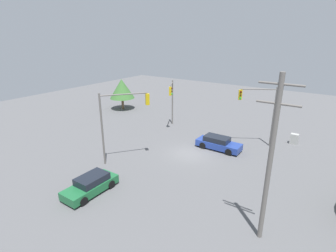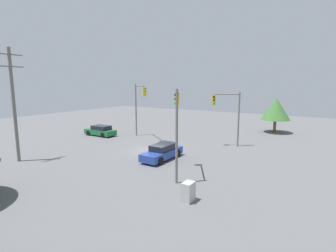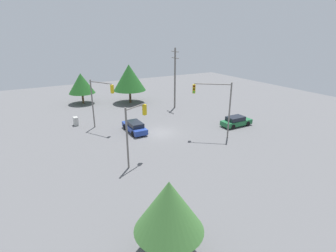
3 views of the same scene
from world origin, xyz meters
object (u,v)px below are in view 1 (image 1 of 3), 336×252
Objects in this scene: sedan_green at (91,185)px; traffic_signal_main at (261,106)px; traffic_signal_cross at (172,97)px; electrical_cabinet at (294,139)px; traffic_signal_aux at (120,115)px; sedan_blue at (218,143)px.

sedan_green is 18.67m from traffic_signal_main.
traffic_signal_cross reaches higher than sedan_green.
electrical_cabinet is at bearing -120.03° from sedan_green.
sedan_green is at bearing -124.65° from traffic_signal_aux.
traffic_signal_cross is 15.29m from electrical_cabinet.
traffic_signal_main is at bearing 62.72° from traffic_signal_cross.
traffic_signal_aux is (-9.53, -11.24, 0.23)m from traffic_signal_main.
sedan_blue is at bearing -136.23° from electrical_cabinet.
electrical_cabinet is (14.60, 2.94, -3.48)m from traffic_signal_cross.
sedan_blue is 0.69× the size of traffic_signal_aux.
sedan_green is 13.99m from sedan_blue.
traffic_signal_main is 0.96× the size of traffic_signal_aux.
sedan_green is at bearing -16.13° from traffic_signal_cross.
traffic_signal_main reaches higher than sedan_blue.
sedan_green is 0.92× the size of sedan_blue.
traffic_signal_cross is at bearing -168.63° from electrical_cabinet.
electrical_cabinet is at bearing -169.96° from traffic_signal_main.
electrical_cabinet is at bearing 73.45° from traffic_signal_cross.
traffic_signal_aux reaches higher than sedan_green.
traffic_signal_main is at bearing -2.98° from traffic_signal_aux.
traffic_signal_aux is 19.51m from electrical_cabinet.
traffic_signal_aux is (1.70, -11.11, 0.63)m from traffic_signal_cross.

